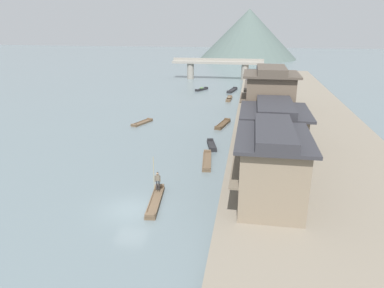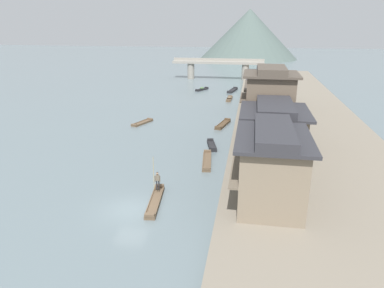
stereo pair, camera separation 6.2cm
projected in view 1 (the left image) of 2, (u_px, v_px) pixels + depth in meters
name	position (u px, v px, depth m)	size (l,w,h in m)	color
ground_plane	(130.00, 210.00, 28.05)	(400.00, 400.00, 0.00)	slate
riverbank_right	(296.00, 118.00, 53.39)	(18.00, 110.00, 0.76)	slate
boat_foreground_poled	(155.00, 202.00, 29.02)	(1.42, 5.47, 0.49)	brown
boatman_person	(157.00, 179.00, 30.08)	(0.57, 0.28, 3.04)	black
boat_moored_nearest	(229.00, 99.00, 68.10)	(1.05, 4.32, 0.71)	brown
boat_moored_second	(207.00, 161.00, 37.53)	(1.44, 5.40, 0.50)	brown
boat_moored_third	(223.00, 124.00, 51.06)	(1.99, 5.07, 0.50)	brown
boat_moored_far	(232.00, 90.00, 76.69)	(2.09, 5.60, 0.54)	#232326
boat_midriver_drifting	(212.00, 146.00, 42.18)	(1.63, 3.70, 0.53)	#232326
boat_midriver_upstream	(142.00, 123.00, 52.07)	(2.36, 4.22, 0.37)	brown
boat_upstream_distant	(202.00, 89.00, 77.89)	(2.57, 3.97, 0.69)	#232326
house_waterfront_nearest	(271.00, 166.00, 26.77)	(5.80, 7.97, 6.14)	#7F705B
house_waterfront_second	(273.00, 134.00, 34.47)	(6.78, 7.68, 6.14)	gray
house_waterfront_tall	(269.00, 106.00, 40.35)	(6.32, 6.26, 8.74)	brown
house_waterfront_narrow	(262.00, 103.00, 47.75)	(5.28, 7.98, 6.14)	gray
house_waterfront_far	(266.00, 93.00, 54.49)	(6.63, 6.18, 6.14)	gray
house_waterfront_end	(266.00, 86.00, 60.92)	(7.07, 7.33, 6.14)	#75604C
stone_bridge	(217.00, 66.00, 91.88)	(23.73, 2.40, 5.34)	gray
hill_far_west	(249.00, 34.00, 144.92)	(39.77, 39.77, 19.57)	#4C5B56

